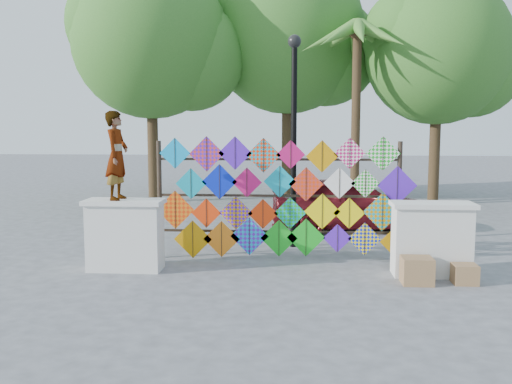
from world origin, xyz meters
TOP-DOWN VIEW (x-y plane):
  - ground at (0.00, 0.00)m, footprint 80.00×80.00m
  - parapet_left at (-2.70, -0.20)m, footprint 1.40×0.65m
  - parapet_right at (2.70, -0.20)m, footprint 1.40×0.65m
  - kite_rack at (0.06, 0.73)m, footprint 4.96×0.24m
  - tree_west at (-4.40, 9.03)m, footprint 5.85×5.20m
  - tree_mid at (0.11, 11.03)m, footprint 6.30×5.60m
  - tree_east at (5.09, 9.53)m, footprint 5.40×4.80m
  - palm_tree at (2.20, 8.00)m, footprint 3.62×3.62m
  - vendor_woman at (-2.81, -0.20)m, footprint 0.42×0.60m
  - sedan at (1.72, 4.06)m, footprint 4.13×2.01m
  - lamppost at (0.30, 2.00)m, footprint 0.28×0.28m
  - cardboard_box_near at (2.35, -0.75)m, footprint 0.50×0.44m
  - cardboard_box_far at (3.14, -0.70)m, footprint 0.39×0.36m

SIDE VIEW (x-z plane):
  - ground at x=0.00m, z-range 0.00..0.00m
  - cardboard_box_far at x=3.14m, z-range 0.00..0.33m
  - cardboard_box_near at x=2.35m, z-range 0.00..0.44m
  - parapet_left at x=-2.70m, z-range 0.01..1.29m
  - parapet_right at x=2.70m, z-range 0.01..1.29m
  - sedan at x=1.72m, z-range 0.00..1.36m
  - kite_rack at x=0.06m, z-range 0.00..2.40m
  - vendor_woman at x=-2.81m, z-range 1.28..2.85m
  - lamppost at x=0.30m, z-range 0.46..4.92m
  - palm_tree at x=2.20m, z-range 2.04..7.87m
  - tree_east at x=5.09m, z-range 1.28..8.69m
  - tree_west at x=-4.40m, z-range 1.38..9.39m
  - tree_mid at x=0.11m, z-range 1.47..10.08m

